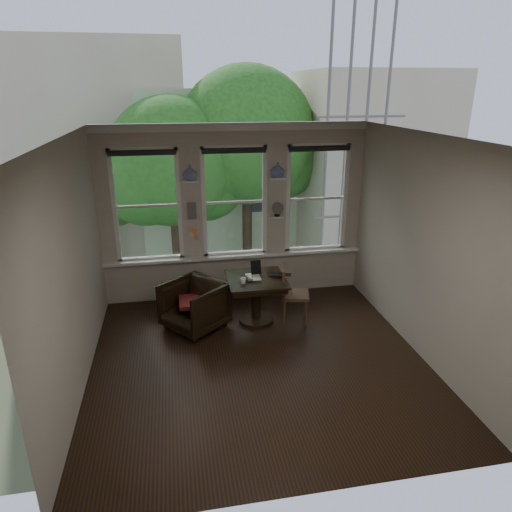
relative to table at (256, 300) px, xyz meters
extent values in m
plane|color=black|center=(-0.17, -1.12, -0.38)|extent=(4.50, 4.50, 0.00)
plane|color=silver|center=(-0.17, -1.12, 2.62)|extent=(4.50, 4.50, 0.00)
plane|color=beige|center=(-0.17, 1.13, 1.12)|extent=(4.50, 0.00, 4.50)
plane|color=beige|center=(-0.17, -3.37, 1.12)|extent=(4.50, 0.00, 4.50)
plane|color=beige|center=(-2.42, -1.12, 1.12)|extent=(0.00, 4.50, 4.50)
plane|color=beige|center=(2.08, -1.12, 1.12)|extent=(0.00, 4.50, 4.50)
cube|color=white|center=(-0.90, 1.03, 1.73)|extent=(0.26, 0.16, 0.03)
cube|color=white|center=(0.55, 1.03, 1.73)|extent=(0.26, 0.16, 0.03)
cube|color=#59544F|center=(-0.90, 1.06, 1.23)|extent=(0.14, 0.06, 0.28)
imported|color=silver|center=(-0.90, 1.03, 1.86)|extent=(0.24, 0.24, 0.25)
imported|color=silver|center=(0.55, 1.03, 1.86)|extent=(0.24, 0.24, 0.25)
imported|color=black|center=(-0.98, -0.04, 0.01)|extent=(1.17, 1.17, 0.77)
cube|color=maroon|center=(-0.98, -0.04, 0.08)|extent=(0.45, 0.45, 0.06)
imported|color=black|center=(0.37, -0.02, 0.39)|extent=(0.39, 0.31, 0.03)
imported|color=white|center=(-0.23, -0.16, 0.42)|extent=(0.10, 0.10, 0.09)
imported|color=white|center=(-0.13, -0.10, 0.42)|extent=(0.13, 0.13, 0.09)
cube|color=black|center=(0.03, 0.18, 0.48)|extent=(0.16, 0.09, 0.22)
cube|color=silver|center=(-0.04, 0.05, 0.38)|extent=(0.22, 0.30, 0.00)
camera|label=1|loc=(-1.18, -6.41, 3.16)|focal=32.00mm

